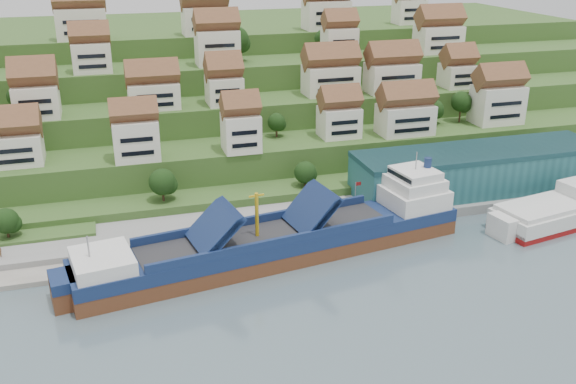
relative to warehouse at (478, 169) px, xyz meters
name	(u,v)px	position (x,y,z in m)	size (l,w,h in m)	color
ground	(287,258)	(-52.00, -17.00, -7.20)	(300.00, 300.00, 0.00)	slate
quay	(354,212)	(-32.00, -2.00, -6.10)	(180.00, 14.00, 2.20)	gray
hillside	(200,90)	(-52.00, 86.55, 3.46)	(260.00, 128.00, 31.00)	#2D4C1E
hillside_village	(228,73)	(-50.67, 43.60, 17.30)	(155.79, 64.53, 28.67)	white
hillside_trees	(225,113)	(-54.64, 28.96, 10.27)	(141.53, 62.33, 31.04)	#1A3812
warehouse	(478,169)	(0.00, 0.00, 0.00)	(60.00, 15.00, 10.00)	#255F64
flagpole	(356,197)	(-33.89, -7.00, -0.32)	(1.28, 0.16, 8.00)	gray
cargo_ship	(287,241)	(-51.86, -16.14, -3.93)	(78.13, 23.74, 17.11)	brown
second_ship	(559,212)	(9.55, -17.82, -4.58)	(31.45, 16.40, 8.68)	maroon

